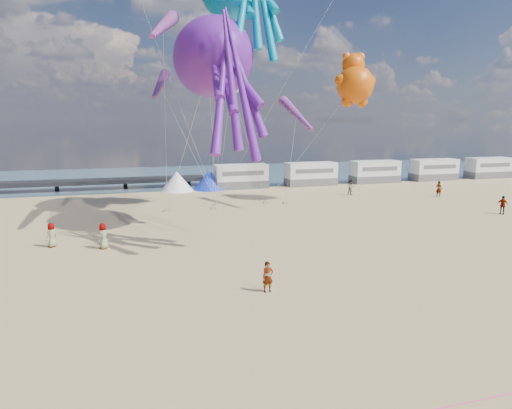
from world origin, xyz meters
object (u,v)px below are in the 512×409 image
object	(u,v)px
tent_white	(177,181)
sandbag_c	(266,202)
beachgoer_6	(52,235)
sandbag_e	(217,204)
motorhome_2	(375,172)
kite_octopus_purple	(213,58)
motorhome_0	(241,176)
windsock_left	(163,26)
motorhome_1	(311,174)
windsock_mid	(297,114)
kite_panda	(226,68)
windsock_right	(160,85)
beachgoer_1	(351,188)
sandbag_d	(285,203)
tent_blue	(209,180)
motorhome_3	(434,170)
sandbag_a	(167,210)
beachgoer_0	(103,236)
sandbag_b	(213,208)
standing_person	(268,277)
beachgoer_3	(502,205)
kite_teddy_orange	(355,85)
motorhome_4	(488,168)
beachgoer_5	(439,189)

from	to	relation	value
tent_white	sandbag_c	size ratio (longest dim) A/B	8.00
beachgoer_6	sandbag_e	world-z (taller)	beachgoer_6
motorhome_2	kite_octopus_purple	distance (m)	35.49
motorhome_2	sandbag_e	bearing A→B (deg)	-156.79
motorhome_0	windsock_left	xyz separation A→B (m)	(-10.85, -20.01, 13.66)
motorhome_0	motorhome_1	bearing A→B (deg)	0.00
beachgoer_6	sandbag_c	world-z (taller)	beachgoer_6
windsock_left	beachgoer_6	bearing A→B (deg)	-144.97
sandbag_e	windsock_left	bearing A→B (deg)	-120.38
motorhome_2	windsock_mid	distance (m)	23.09
kite_panda	windsock_right	distance (m)	6.92
beachgoer_1	kite_panda	size ratio (longest dim) A/B	0.26
motorhome_0	sandbag_d	xyz separation A→B (m)	(1.67, -11.90, -1.39)
sandbag_c	sandbag_e	size ratio (longest dim) A/B	1.00
beachgoer_6	windsock_mid	world-z (taller)	windsock_mid
windsock_left	kite_octopus_purple	bearing A→B (deg)	4.44
motorhome_1	tent_blue	bearing A→B (deg)	180.00
motorhome_0	motorhome_1	xyz separation A→B (m)	(9.50, 0.00, 0.00)
sandbag_c	kite_panda	distance (m)	13.87
motorhome_2	motorhome_3	xyz separation A→B (m)	(9.50, 0.00, 0.00)
kite_octopus_purple	windsock_mid	size ratio (longest dim) A/B	1.90
beachgoer_1	sandbag_a	size ratio (longest dim) A/B	3.47
beachgoer_0	sandbag_d	distance (m)	21.18
sandbag_c	sandbag_b	bearing A→B (deg)	-164.58
tent_white	beachgoer_0	bearing A→B (deg)	-107.59
motorhome_2	standing_person	xyz separation A→B (m)	(-26.49, -34.58, -0.72)
tent_white	beachgoer_3	distance (m)	34.96
beachgoer_0	sandbag_d	size ratio (longest dim) A/B	3.48
tent_blue	sandbag_b	distance (m)	12.89
standing_person	windsock_mid	bearing A→B (deg)	62.86
tent_white	beachgoer_6	bearing A→B (deg)	-115.88
motorhome_2	standing_person	world-z (taller)	motorhome_2
standing_person	kite_teddy_orange	distance (m)	28.97
beachgoer_6	kite_octopus_purple	world-z (taller)	kite_octopus_purple
motorhome_1	sandbag_b	world-z (taller)	motorhome_1
motorhome_4	windsock_mid	world-z (taller)	windsock_mid
sandbag_e	windsock_right	bearing A→B (deg)	-144.52
tent_blue	windsock_right	xyz separation A→B (m)	(-6.78, -14.35, 10.21)
motorhome_1	standing_person	size ratio (longest dim) A/B	4.22
beachgoer_0	sandbag_b	distance (m)	14.94
sandbag_d	kite_teddy_orange	distance (m)	13.67
kite_teddy_orange	windsock_left	size ratio (longest dim) A/B	0.80
beachgoer_6	windsock_right	xyz separation A→B (m)	(8.23, 8.33, 10.58)
beachgoer_0	beachgoer_6	size ratio (longest dim) A/B	1.05
beachgoer_5	windsock_mid	distance (m)	19.43
motorhome_0	motorhome_1	distance (m)	9.50
beachgoer_1	sandbag_e	distance (m)	16.09
motorhome_1	sandbag_e	xyz separation A→B (m)	(-14.71, -10.38, -1.39)
beachgoer_5	beachgoer_6	size ratio (longest dim) A/B	1.07
motorhome_3	beachgoer_6	distance (m)	52.65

